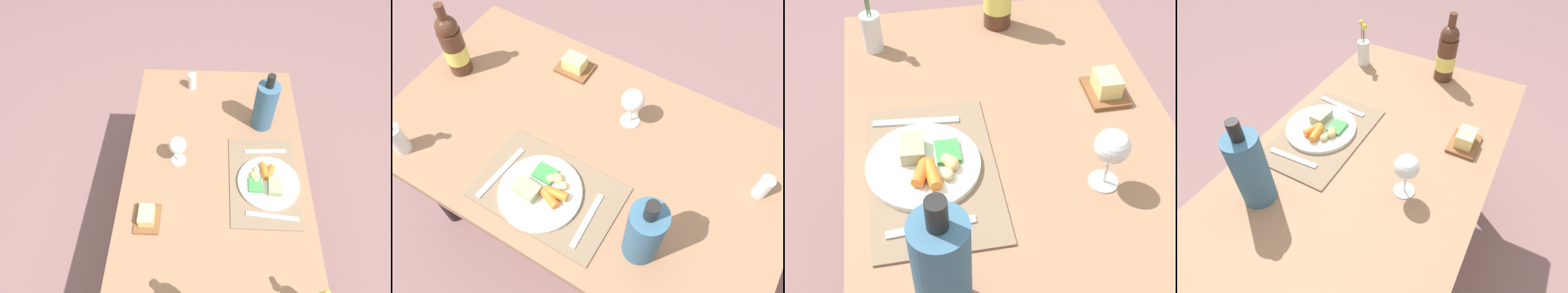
{
  "view_description": "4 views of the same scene",
  "coord_description": "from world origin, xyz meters",
  "views": [
    {
      "loc": [
        -0.75,
        0.06,
        1.99
      ],
      "look_at": [
        0.09,
        0.09,
        0.84
      ],
      "focal_mm": 30.56,
      "sensor_mm": 36.0,
      "label": 1
    },
    {
      "loc": [
        0.37,
        -0.61,
        1.9
      ],
      "look_at": [
        0.04,
        -0.04,
        0.81
      ],
      "focal_mm": 37.37,
      "sensor_mm": 36.0,
      "label": 2
    },
    {
      "loc": [
        0.79,
        -0.24,
        1.65
      ],
      "look_at": [
        -0.03,
        -0.09,
        0.79
      ],
      "focal_mm": 48.58,
      "sensor_mm": 36.0,
      "label": 3
    },
    {
      "loc": [
        0.69,
        0.38,
        1.59
      ],
      "look_at": [
        0.01,
        0.01,
        0.8
      ],
      "focal_mm": 30.39,
      "sensor_mm": 36.0,
      "label": 4
    }
  ],
  "objects": [
    {
      "name": "dining_table",
      "position": [
        0.0,
        0.0,
        0.64
      ],
      "size": [
        1.39,
        0.81,
        0.74
      ],
      "color": "#976C51",
      "rests_on": "ground_plane"
    },
    {
      "name": "placemat",
      "position": [
        -0.01,
        -0.2,
        0.74
      ],
      "size": [
        0.45,
        0.29,
        0.01
      ],
      "primitive_type": "cube",
      "color": "#836B54",
      "rests_on": "dining_table"
    },
    {
      "name": "dinner_plate",
      "position": [
        -0.02,
        -0.22,
        0.76
      ],
      "size": [
        0.26,
        0.26,
        0.05
      ],
      "color": "white",
      "rests_on": "placemat"
    },
    {
      "name": "fork",
      "position": [
        -0.18,
        -0.23,
        0.75
      ],
      "size": [
        0.04,
        0.21,
        0.0
      ],
      "primitive_type": "cube",
      "rotation": [
        0.0,
        0.0,
        -0.1
      ],
      "color": "silver",
      "rests_on": "placemat"
    },
    {
      "name": "knife",
      "position": [
        0.15,
        -0.23,
        0.75
      ],
      "size": [
        0.03,
        0.19,
        0.0
      ],
      "primitive_type": "cube",
      "rotation": [
        0.0,
        0.0,
        0.05
      ],
      "color": "silver",
      "rests_on": "placemat"
    },
    {
      "name": "butter_dish",
      "position": [
        -0.2,
        0.27,
        0.76
      ],
      "size": [
        0.13,
        0.1,
        0.06
      ],
      "color": "brown",
      "rests_on": "dining_table"
    },
    {
      "name": "wine_glass",
      "position": [
        0.08,
        0.17,
        0.85
      ],
      "size": [
        0.08,
        0.08,
        0.15
      ],
      "color": "white",
      "rests_on": "dining_table"
    },
    {
      "name": "cooler_bottle",
      "position": [
        0.32,
        -0.22,
        0.87
      ],
      "size": [
        0.1,
        0.1,
        0.31
      ],
      "color": "#396586",
      "rests_on": "dining_table"
    },
    {
      "name": "flower_vase",
      "position": [
        -0.51,
        -0.32,
        0.81
      ],
      "size": [
        0.06,
        0.06,
        0.22
      ],
      "color": "silver",
      "rests_on": "dining_table"
    }
  ]
}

